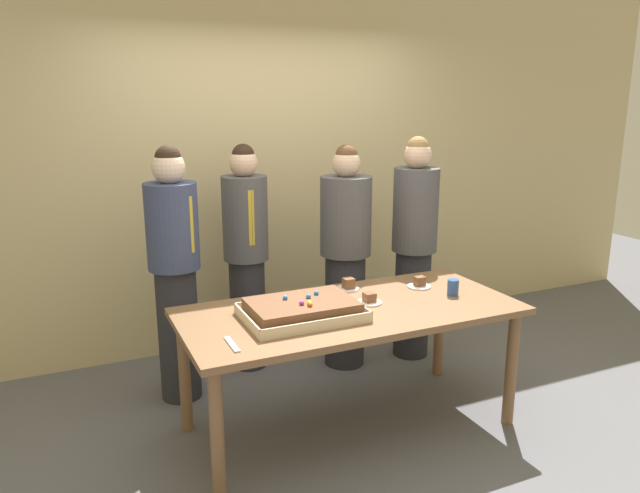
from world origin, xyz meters
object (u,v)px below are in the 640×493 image
object	(u,v)px
plated_slice_near_right	(419,284)
drink_cup_nearest	(453,287)
plated_slice_far_left	(348,286)
sheet_cake	(302,310)
party_table	(350,321)
plated_slice_near_left	(369,300)
person_far_right_suit	(175,271)
cake_server_utensil	(232,344)
person_striped_tie_right	(414,245)
person_serving_front	(246,254)
person_green_shirt_behind	(345,255)

from	to	relation	value
plated_slice_near_right	drink_cup_nearest	xyz separation A→B (m)	(0.10, -0.22, 0.03)
plated_slice_far_left	drink_cup_nearest	xyz separation A→B (m)	(0.54, -0.37, 0.02)
sheet_cake	plated_slice_near_right	size ratio (longest dim) A/B	4.34
party_table	plated_slice_near_left	xyz separation A→B (m)	(0.14, 0.03, 0.11)
party_table	plated_slice_far_left	world-z (taller)	plated_slice_far_left
person_far_right_suit	sheet_cake	bearing A→B (deg)	0.00
cake_server_utensil	person_striped_tie_right	bearing A→B (deg)	30.17
party_table	person_serving_front	xyz separation A→B (m)	(-0.29, 1.08, 0.18)
plated_slice_near_right	drink_cup_nearest	bearing A→B (deg)	-65.65
party_table	plated_slice_far_left	xyz separation A→B (m)	(0.14, 0.31, 0.11)
plated_slice_near_right	person_far_right_suit	distance (m)	1.58
person_green_shirt_behind	person_far_right_suit	world-z (taller)	person_far_right_suit
plated_slice_near_left	person_far_right_suit	size ratio (longest dim) A/B	0.09
plated_slice_far_left	drink_cup_nearest	size ratio (longest dim) A/B	1.50
plated_slice_near_left	plated_slice_near_right	bearing A→B (deg)	17.33
sheet_cake	cake_server_utensil	distance (m)	0.51
party_table	sheet_cake	bearing A→B (deg)	-174.69
party_table	plated_slice_far_left	distance (m)	0.36
cake_server_utensil	person_far_right_suit	bearing A→B (deg)	93.84
sheet_cake	person_green_shirt_behind	xyz separation A→B (m)	(0.70, 0.85, 0.03)
party_table	person_striped_tie_right	bearing A→B (deg)	39.24
sheet_cake	plated_slice_far_left	distance (m)	0.58
cake_server_utensil	person_green_shirt_behind	world-z (taller)	person_green_shirt_behind
party_table	person_far_right_suit	distance (m)	1.19
plated_slice_far_left	person_green_shirt_behind	world-z (taller)	person_green_shirt_behind
sheet_cake	person_green_shirt_behind	world-z (taller)	person_green_shirt_behind
plated_slice_near_left	drink_cup_nearest	xyz separation A→B (m)	(0.55, -0.08, 0.03)
party_table	cake_server_utensil	distance (m)	0.82
person_serving_front	person_green_shirt_behind	bearing A→B (deg)	70.45
person_green_shirt_behind	cake_server_utensil	bearing A→B (deg)	-8.30
drink_cup_nearest	cake_server_utensil	distance (m)	1.48
plated_slice_near_right	person_green_shirt_behind	distance (m)	0.69
person_green_shirt_behind	plated_slice_near_right	bearing A→B (deg)	56.83
drink_cup_nearest	plated_slice_near_left	bearing A→B (deg)	171.46
sheet_cake	drink_cup_nearest	xyz separation A→B (m)	(1.01, -0.02, 0.00)
party_table	person_striped_tie_right	distance (m)	1.21
person_green_shirt_behind	plated_slice_near_left	bearing A→B (deg)	22.61
sheet_cake	person_green_shirt_behind	distance (m)	1.10
party_table	plated_slice_far_left	size ratio (longest dim) A/B	13.23
party_table	drink_cup_nearest	xyz separation A→B (m)	(0.69, -0.05, 0.13)
plated_slice_near_right	person_green_shirt_behind	world-z (taller)	person_green_shirt_behind
sheet_cake	person_serving_front	size ratio (longest dim) A/B	0.39
plated_slice_far_left	drink_cup_nearest	bearing A→B (deg)	-34.07
person_green_shirt_behind	person_striped_tie_right	bearing A→B (deg)	122.32
person_serving_front	person_striped_tie_right	bearing A→B (deg)	76.51
cake_server_utensil	person_serving_front	world-z (taller)	person_serving_front
party_table	person_serving_front	bearing A→B (deg)	105.00
plated_slice_far_left	person_serving_front	world-z (taller)	person_serving_front
drink_cup_nearest	person_serving_front	xyz separation A→B (m)	(-0.98, 1.14, 0.05)
sheet_cake	drink_cup_nearest	world-z (taller)	sheet_cake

